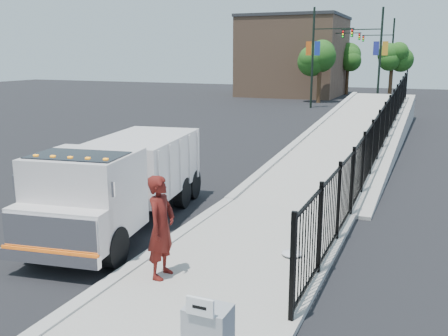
% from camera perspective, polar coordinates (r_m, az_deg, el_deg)
% --- Properties ---
extents(ground, '(120.00, 120.00, 0.00)m').
position_cam_1_polar(ground, '(11.52, -7.08, -9.35)').
color(ground, black).
rests_on(ground, ground).
extents(sidewalk, '(3.55, 12.00, 0.12)m').
position_cam_1_polar(sidewalk, '(9.08, -2.67, -15.29)').
color(sidewalk, '#9E998E').
rests_on(sidewalk, ground).
extents(curb, '(0.30, 12.00, 0.16)m').
position_cam_1_polar(curb, '(9.97, -12.96, -12.79)').
color(curb, '#ADAAA3').
rests_on(curb, ground).
extents(ramp, '(3.95, 24.06, 3.19)m').
position_cam_1_polar(ramp, '(25.78, 15.29, 2.73)').
color(ramp, '#9E998E').
rests_on(ramp, ground).
extents(iron_fence, '(0.10, 28.00, 1.80)m').
position_cam_1_polar(iron_fence, '(21.56, 17.70, 3.08)').
color(iron_fence, black).
rests_on(iron_fence, ground).
extents(truck, '(3.14, 6.97, 2.30)m').
position_cam_1_polar(truck, '(12.79, -11.76, -1.17)').
color(truck, black).
rests_on(truck, ground).
extents(worker, '(0.50, 0.75, 2.01)m').
position_cam_1_polar(worker, '(9.65, -7.19, -6.69)').
color(worker, '#53130F').
rests_on(worker, sidewalk).
extents(arrow_sign, '(0.35, 0.04, 0.22)m').
position_cam_1_polar(arrow_sign, '(6.01, -2.76, -15.56)').
color(arrow_sign, white).
rests_on(arrow_sign, utility_cabinet).
extents(debris, '(0.45, 0.45, 0.11)m').
position_cam_1_polar(debris, '(10.94, 7.76, -9.63)').
color(debris, silver).
rests_on(debris, sidewalk).
extents(light_pole_0, '(3.77, 0.22, 8.00)m').
position_cam_1_polar(light_pole_0, '(41.92, 10.52, 12.70)').
color(light_pole_0, black).
rests_on(light_pole_0, ground).
extents(light_pole_1, '(3.78, 0.22, 8.00)m').
position_cam_1_polar(light_pole_1, '(43.15, 17.01, 12.37)').
color(light_pole_1, black).
rests_on(light_pole_1, ground).
extents(light_pole_2, '(3.77, 0.22, 8.00)m').
position_cam_1_polar(light_pole_2, '(50.79, 11.98, 12.64)').
color(light_pole_2, black).
rests_on(light_pole_2, ground).
extents(light_pole_3, '(3.78, 0.22, 8.00)m').
position_cam_1_polar(light_pole_3, '(56.65, 18.33, 12.27)').
color(light_pole_3, black).
rests_on(light_pole_3, ground).
extents(tree_0, '(2.90, 2.90, 5.45)m').
position_cam_1_polar(tree_0, '(46.56, 10.92, 12.18)').
color(tree_0, '#382314').
rests_on(tree_0, ground).
extents(tree_1, '(2.05, 2.05, 5.03)m').
position_cam_1_polar(tree_1, '(49.99, 18.67, 11.71)').
color(tree_1, '#382314').
rests_on(tree_1, ground).
extents(tree_2, '(2.68, 2.68, 5.34)m').
position_cam_1_polar(tree_2, '(57.13, 14.02, 12.12)').
color(tree_2, '#382314').
rests_on(tree_2, ground).
extents(building, '(10.00, 10.00, 8.00)m').
position_cam_1_polar(building, '(55.12, 7.96, 12.41)').
color(building, '#8C664C').
rests_on(building, ground).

